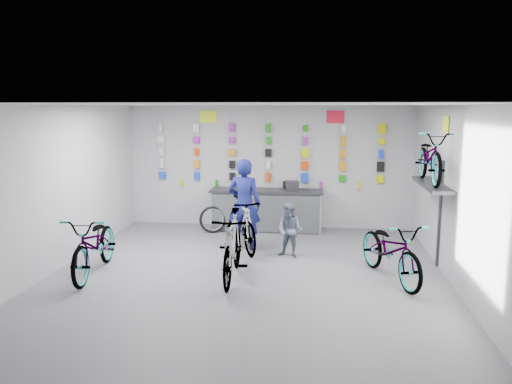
# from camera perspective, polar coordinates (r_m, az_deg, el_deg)

# --- Properties ---
(floor) EXTENTS (8.00, 8.00, 0.00)m
(floor) POSITION_cam_1_polar(r_m,az_deg,el_deg) (8.79, -1.27, -9.97)
(floor) COLOR #55555A
(floor) RESTS_ON ground
(ceiling) EXTENTS (8.00, 8.00, 0.00)m
(ceiling) POSITION_cam_1_polar(r_m,az_deg,el_deg) (8.28, -1.35, 9.97)
(ceiling) COLOR white
(ceiling) RESTS_ON wall_back
(wall_back) EXTENTS (7.00, 0.00, 7.00)m
(wall_back) POSITION_cam_1_polar(r_m,az_deg,el_deg) (12.34, 1.45, 2.91)
(wall_back) COLOR #B0B0B3
(wall_back) RESTS_ON floor
(wall_front) EXTENTS (7.00, 0.00, 7.00)m
(wall_front) POSITION_cam_1_polar(r_m,az_deg,el_deg) (4.60, -8.79, -8.94)
(wall_front) COLOR #B0B0B3
(wall_front) RESTS_ON floor
(wall_left) EXTENTS (0.00, 8.00, 8.00)m
(wall_left) POSITION_cam_1_polar(r_m,az_deg,el_deg) (9.57, -22.52, 0.18)
(wall_left) COLOR #B0B0B3
(wall_left) RESTS_ON floor
(wall_right) EXTENTS (0.00, 8.00, 8.00)m
(wall_right) POSITION_cam_1_polar(r_m,az_deg,el_deg) (8.62, 22.37, -0.79)
(wall_right) COLOR #B0B0B3
(wall_right) RESTS_ON floor
(counter) EXTENTS (2.70, 0.66, 1.00)m
(counter) POSITION_cam_1_polar(r_m,az_deg,el_deg) (12.05, 1.20, -2.14)
(counter) COLOR black
(counter) RESTS_ON floor
(merch_wall) EXTENTS (5.58, 0.08, 1.57)m
(merch_wall) POSITION_cam_1_polar(r_m,az_deg,el_deg) (12.22, 2.13, 4.15)
(merch_wall) COLOR blue
(merch_wall) RESTS_ON wall_back
(wall_bracket) EXTENTS (0.39, 1.90, 2.00)m
(wall_bracket) POSITION_cam_1_polar(r_m,az_deg,el_deg) (9.73, 19.57, 0.30)
(wall_bracket) COLOR #333338
(wall_bracket) RESTS_ON wall_right
(sign_left) EXTENTS (0.42, 0.02, 0.30)m
(sign_left) POSITION_cam_1_polar(r_m,az_deg,el_deg) (12.47, -5.49, 8.56)
(sign_left) COLOR #EAFF25
(sign_left) RESTS_ON wall_back
(sign_right) EXTENTS (0.42, 0.02, 0.30)m
(sign_right) POSITION_cam_1_polar(r_m,az_deg,el_deg) (12.17, 9.06, 8.46)
(sign_right) COLOR red
(sign_right) RESTS_ON wall_back
(sign_side) EXTENTS (0.02, 0.40, 0.30)m
(sign_side) POSITION_cam_1_polar(r_m,az_deg,el_deg) (9.66, 20.86, 7.24)
(sign_side) COLOR #EAFF25
(sign_side) RESTS_ON wall_right
(bike_left) EXTENTS (0.97, 2.18, 1.11)m
(bike_left) POSITION_cam_1_polar(r_m,az_deg,el_deg) (9.35, -17.94, -5.70)
(bike_left) COLOR gray
(bike_left) RESTS_ON floor
(bike_center) EXTENTS (0.64, 2.02, 1.20)m
(bike_center) POSITION_cam_1_polar(r_m,az_deg,el_deg) (8.62, -2.70, -6.20)
(bike_center) COLOR gray
(bike_center) RESTS_ON floor
(bike_right) EXTENTS (1.38, 2.16, 1.07)m
(bike_right) POSITION_cam_1_polar(r_m,az_deg,el_deg) (8.94, 15.19, -6.38)
(bike_right) COLOR gray
(bike_right) RESTS_ON floor
(bike_service) EXTENTS (1.29, 1.92, 1.13)m
(bike_service) POSITION_cam_1_polar(r_m,az_deg,el_deg) (10.40, -1.66, -3.63)
(bike_service) COLOR gray
(bike_service) RESTS_ON floor
(bike_wall) EXTENTS (0.63, 1.80, 0.95)m
(bike_wall) POSITION_cam_1_polar(r_m,az_deg,el_deg) (9.64, 19.31, 3.76)
(bike_wall) COLOR gray
(bike_wall) RESTS_ON wall_bracket
(clerk) EXTENTS (0.74, 0.53, 1.92)m
(clerk) POSITION_cam_1_polar(r_m,az_deg,el_deg) (10.38, -1.35, -1.41)
(clerk) COLOR #111653
(clerk) RESTS_ON floor
(customer) EXTENTS (0.64, 0.57, 1.09)m
(customer) POSITION_cam_1_polar(r_m,az_deg,el_deg) (9.92, 3.90, -4.40)
(customer) COLOR #505971
(customer) RESTS_ON floor
(spare_wheel) EXTENTS (0.67, 0.39, 0.64)m
(spare_wheel) POSITION_cam_1_polar(r_m,az_deg,el_deg) (11.92, -4.98, -3.16)
(spare_wheel) COLOR black
(spare_wheel) RESTS_ON floor
(register) EXTENTS (0.32, 0.34, 0.22)m
(register) POSITION_cam_1_polar(r_m,az_deg,el_deg) (11.90, 4.20, 0.74)
(register) COLOR black
(register) RESTS_ON counter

